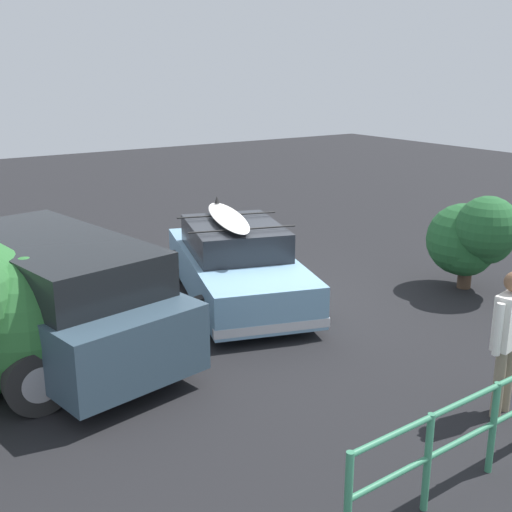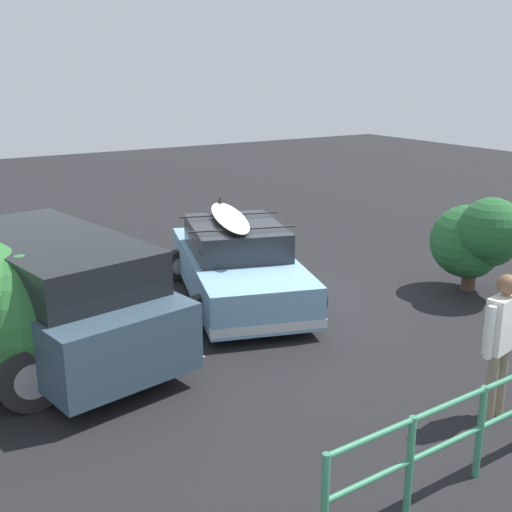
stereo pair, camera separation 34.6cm
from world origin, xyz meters
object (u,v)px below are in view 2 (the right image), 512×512
sedan_car (238,264)px  person_bystander (502,334)px  bush_near_left (477,240)px  suv_car (52,292)px

sedan_car → person_bystander: (-0.48, 5.16, 0.43)m
person_bystander → sedan_car: bearing=-84.6°
sedan_car → bush_near_left: size_ratio=2.51×
sedan_car → bush_near_left: bush_near_left is taller
sedan_car → suv_car: size_ratio=0.94×
suv_car → bush_near_left: size_ratio=2.67×
sedan_car → suv_car: bearing=9.1°
suv_car → bush_near_left: bush_near_left is taller
suv_car → bush_near_left: bearing=168.1°
sedan_car → suv_car: (3.39, 0.54, 0.27)m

